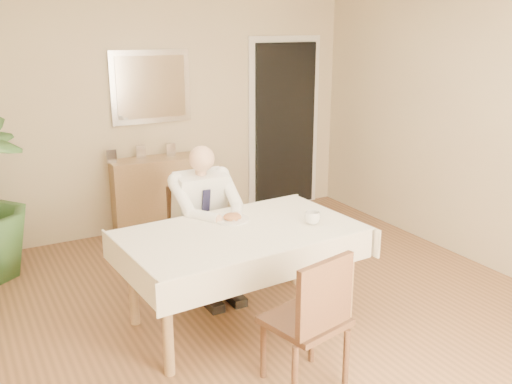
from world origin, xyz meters
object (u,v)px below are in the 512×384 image
dining_table (241,240)px  sideboard (161,195)px  chair_far (195,228)px  coffee_mug (312,218)px  seated_man (208,214)px  chair_near (313,316)px

dining_table → sideboard: bearing=82.2°
chair_far → coffee_mug: 1.19m
coffee_mug → sideboard: 2.39m
coffee_mug → seated_man: bearing=125.4°
chair_far → seated_man: seated_man is taller
dining_table → seated_man: seated_man is taller
chair_far → coffee_mug: chair_far is taller
sideboard → seated_man: bearing=-90.9°
seated_man → coffee_mug: size_ratio=10.52×
seated_man → sideboard: size_ratio=1.21×
dining_table → chair_far: chair_far is taller
sideboard → coffee_mug: bearing=-76.3°
dining_table → coffee_mug: size_ratio=15.04×
chair_far → sideboard: (0.15, 1.30, -0.07)m
sideboard → chair_far: bearing=-92.0°
coffee_mug → sideboard: coffee_mug is taller
chair_far → dining_table: bearing=-84.4°
dining_table → chair_near: chair_near is taller
seated_man → sideboard: (0.15, 1.59, -0.28)m
chair_near → dining_table: bearing=76.7°
chair_far → seated_man: bearing=-84.4°
dining_table → chair_near: 0.97m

